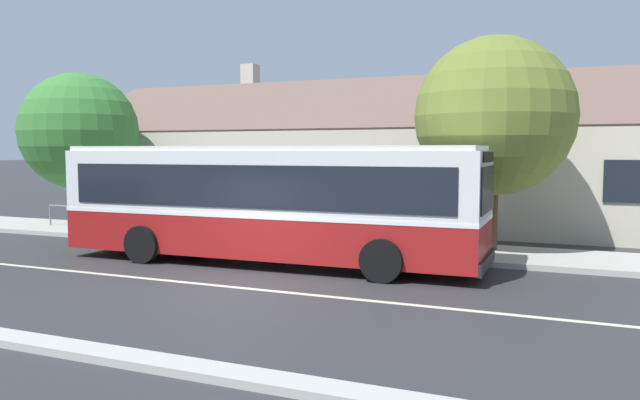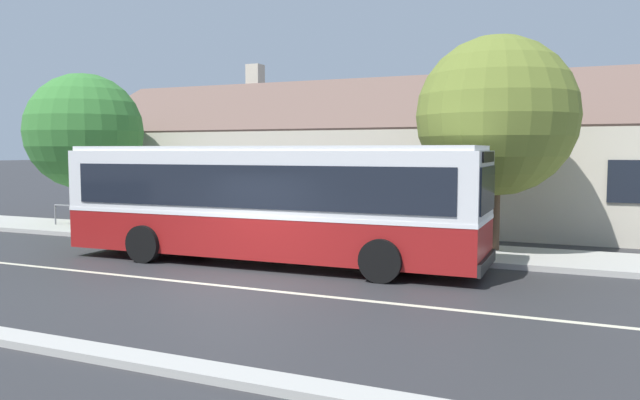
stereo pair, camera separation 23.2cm
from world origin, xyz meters
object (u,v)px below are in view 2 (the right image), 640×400
at_px(bench_by_building, 131,220).
at_px(street_tree_secondary, 84,134).
at_px(street_tree_primary, 494,120).
at_px(bike_rack, 66,211).
at_px(transit_bus, 269,200).

distance_m(bench_by_building, street_tree_secondary, 4.92).
height_order(bench_by_building, street_tree_secondary, street_tree_secondary).
relative_size(street_tree_primary, bike_rack, 5.32).
distance_m(bench_by_building, bike_rack, 3.70).
bearing_deg(street_tree_primary, bench_by_building, -174.22).
xyz_separation_m(street_tree_primary, bike_rack, (-15.56, -0.56, -3.14)).
height_order(street_tree_secondary, bike_rack, street_tree_secondary).
relative_size(transit_bus, bike_rack, 9.77).
xyz_separation_m(transit_bus, bike_rack, (-10.39, 3.08, -0.98)).
bearing_deg(bike_rack, bench_by_building, -10.09).
xyz_separation_m(street_tree_secondary, bike_rack, (-0.09, -0.93, -2.91)).
relative_size(transit_bus, street_tree_primary, 1.84).
xyz_separation_m(transit_bus, bench_by_building, (-6.75, 2.43, -1.09)).
bearing_deg(street_tree_secondary, bench_by_building, -23.98).
relative_size(street_tree_secondary, bike_rack, 5.11).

